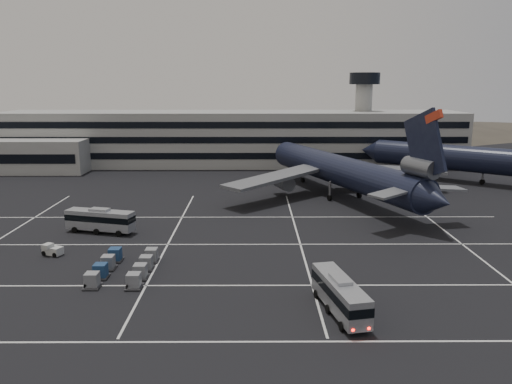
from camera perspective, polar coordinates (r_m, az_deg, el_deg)
ground at (r=64.44m, az=-5.35°, el=-7.12°), size 260.00×260.00×0.00m
lane_markings at (r=65.05m, az=-4.46°, el=-6.91°), size 90.00×55.62×0.01m
terminal at (r=132.72m, az=-4.03°, el=6.09°), size 125.00×26.00×24.00m
hills at (r=233.25m, az=2.75°, el=4.13°), size 352.00×180.00×44.00m
trijet_main at (r=95.35m, az=9.73°, el=2.43°), size 44.25×55.49×18.08m
trijet_far at (r=116.97m, az=25.10°, el=3.35°), size 48.72×40.46×18.08m
bus_near at (r=48.84m, az=9.58°, el=-11.35°), size 4.32×10.36×3.56m
bus_far at (r=76.16m, az=-17.39°, el=-3.01°), size 10.52×4.93×3.62m
tug_b at (r=68.69m, az=-22.15°, el=-6.16°), size 2.79×2.29×1.56m
uld_cluster at (r=59.69m, az=-14.87°, el=-8.28°), size 6.54×10.27×1.66m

